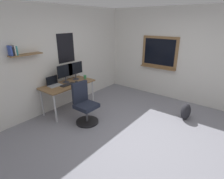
# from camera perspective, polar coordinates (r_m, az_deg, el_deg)

# --- Properties ---
(ground_plane) EXTENTS (5.20, 5.20, 0.00)m
(ground_plane) POSITION_cam_1_polar(r_m,az_deg,el_deg) (3.83, 7.89, -14.77)
(ground_plane) COLOR gray
(ground_plane) RESTS_ON ground
(wall_back) EXTENTS (5.00, 0.30, 2.60)m
(wall_back) POSITION_cam_1_polar(r_m,az_deg,el_deg) (4.89, -17.17, 9.14)
(wall_back) COLOR silver
(wall_back) RESTS_ON ground
(wall_right) EXTENTS (0.22, 5.00, 2.60)m
(wall_right) POSITION_cam_1_polar(r_m,az_deg,el_deg) (5.48, 21.65, 9.78)
(wall_right) COLOR silver
(wall_right) RESTS_ON ground
(desk) EXTENTS (1.34, 0.65, 0.73)m
(desk) POSITION_cam_1_polar(r_m,az_deg,el_deg) (4.73, -13.68, 0.95)
(desk) COLOR olive
(desk) RESTS_ON ground
(office_chair) EXTENTS (0.52, 0.52, 0.95)m
(office_chair) POSITION_cam_1_polar(r_m,az_deg,el_deg) (4.18, -8.63, -5.10)
(office_chair) COLOR black
(office_chair) RESTS_ON ground
(laptop) EXTENTS (0.31, 0.21, 0.23)m
(laptop) POSITION_cam_1_polar(r_m,az_deg,el_deg) (4.64, -17.90, 1.83)
(laptop) COLOR #ADAFB5
(laptop) RESTS_ON desk
(monitor_primary) EXTENTS (0.46, 0.17, 0.46)m
(monitor_primary) POSITION_cam_1_polar(r_m,az_deg,el_deg) (4.73, -14.53, 5.26)
(monitor_primary) COLOR #38383D
(monitor_primary) RESTS_ON desk
(monitor_secondary) EXTENTS (0.46, 0.17, 0.46)m
(monitor_secondary) POSITION_cam_1_polar(r_m,az_deg,el_deg) (4.93, -11.46, 6.15)
(monitor_secondary) COLOR #38383D
(monitor_secondary) RESTS_ON desk
(keyboard) EXTENTS (0.37, 0.13, 0.02)m
(keyboard) POSITION_cam_1_polar(r_m,az_deg,el_deg) (4.60, -13.78, 1.51)
(keyboard) COLOR black
(keyboard) RESTS_ON desk
(computer_mouse) EXTENTS (0.10, 0.06, 0.03)m
(computer_mouse) POSITION_cam_1_polar(r_m,az_deg,el_deg) (4.77, -11.18, 2.48)
(computer_mouse) COLOR #262628
(computer_mouse) RESTS_ON desk
(coffee_mug) EXTENTS (0.08, 0.08, 0.09)m
(coffee_mug) POSITION_cam_1_polar(r_m,az_deg,el_deg) (5.02, -8.51, 3.95)
(coffee_mug) COLOR #338C4C
(coffee_mug) RESTS_ON desk
(backpack) EXTENTS (0.32, 0.22, 0.39)m
(backpack) POSITION_cam_1_polar(r_m,az_deg,el_deg) (4.69, 22.20, -6.39)
(backpack) COLOR #232328
(backpack) RESTS_ON ground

